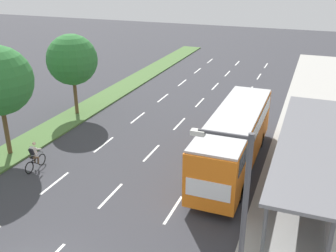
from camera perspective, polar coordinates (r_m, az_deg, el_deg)
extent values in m
cube|color=#4C7038|center=(35.12, -9.57, 3.93)|extent=(2.60, 52.00, 0.12)
cube|color=#ADAAA3|center=(30.55, 20.18, -0.02)|extent=(4.50, 52.00, 0.15)
cube|color=white|center=(22.41, -16.40, -8.09)|extent=(0.14, 2.51, 0.01)
cube|color=white|center=(26.27, -9.50, -2.72)|extent=(0.14, 2.51, 0.01)
cube|color=white|center=(30.57, -4.50, 1.23)|extent=(0.14, 2.51, 0.01)
cube|color=white|center=(35.17, -0.76, 4.18)|extent=(0.14, 2.51, 0.01)
cube|color=white|center=(39.94, 2.12, 6.42)|extent=(0.14, 2.51, 0.01)
cube|color=white|center=(44.85, 4.40, 8.17)|extent=(0.14, 2.51, 0.01)
cube|color=white|center=(49.84, 6.23, 9.56)|extent=(0.14, 2.51, 0.01)
cube|color=white|center=(20.65, -8.48, -10.15)|extent=(0.14, 2.51, 0.01)
cube|color=white|center=(24.79, -2.47, -4.01)|extent=(0.14, 2.51, 0.01)
cube|color=white|center=(29.32, 1.69, 0.34)|extent=(0.14, 2.51, 0.01)
cube|color=white|center=(34.08, 4.72, 3.50)|extent=(0.14, 2.51, 0.01)
cube|color=white|center=(38.99, 7.01, 5.86)|extent=(0.14, 2.51, 0.01)
cube|color=white|center=(44.00, 8.79, 7.69)|extent=(0.14, 2.51, 0.01)
cube|color=white|center=(49.08, 10.22, 9.14)|extent=(0.14, 2.51, 0.01)
cube|color=white|center=(19.38, 0.80, -12.28)|extent=(0.14, 2.51, 0.01)
cube|color=white|center=(23.74, 5.33, -5.36)|extent=(0.14, 2.51, 0.01)
cube|color=white|center=(28.43, 8.35, -0.63)|extent=(0.14, 2.51, 0.01)
cube|color=white|center=(33.32, 10.49, 2.74)|extent=(0.14, 2.51, 0.01)
cube|color=white|center=(38.33, 12.09, 5.24)|extent=(0.14, 2.51, 0.01)
cube|color=white|center=(43.42, 13.32, 7.15)|extent=(0.14, 2.51, 0.01)
cube|color=white|center=(48.56, 14.30, 8.66)|extent=(0.14, 2.51, 0.01)
cube|color=gray|center=(22.05, 19.17, -8.41)|extent=(2.60, 13.25, 0.10)
cylinder|color=#56565B|center=(15.98, 14.06, -14.82)|extent=(0.16, 0.16, 2.60)
cylinder|color=#56565B|center=(27.29, 17.87, 0.97)|extent=(0.16, 0.16, 2.60)
cylinder|color=#56565B|center=(16.02, 22.75, -16.00)|extent=(0.16, 0.16, 2.60)
cylinder|color=#56565B|center=(27.31, 22.77, 0.28)|extent=(0.16, 0.16, 2.60)
cube|color=gray|center=(21.46, 22.92, -5.74)|extent=(0.10, 12.58, 2.34)
cube|color=slate|center=(20.84, 20.12, -1.93)|extent=(2.90, 13.65, 0.16)
cube|color=orange|center=(22.64, 9.80, -1.85)|extent=(2.50, 11.20, 2.80)
cube|color=#2D3D4C|center=(22.31, 9.94, 0.14)|extent=(2.54, 10.30, 0.90)
cube|color=#B7B7B7|center=(22.09, 10.05, 1.60)|extent=(2.45, 10.98, 0.12)
cube|color=#2D3D4C|center=(27.69, 12.30, 3.31)|extent=(2.25, 0.06, 1.54)
cube|color=white|center=(17.87, 5.91, -9.41)|extent=(2.12, 0.04, 0.90)
cylinder|color=black|center=(26.50, 8.87, -1.27)|extent=(0.30, 1.00, 1.00)
cylinder|color=black|center=(26.18, 13.56, -1.95)|extent=(0.30, 1.00, 1.00)
cylinder|color=black|center=(20.49, 4.44, -8.61)|extent=(0.30, 1.00, 1.00)
cylinder|color=black|center=(20.08, 10.54, -9.67)|extent=(0.30, 1.00, 1.00)
torus|color=black|center=(24.40, -18.21, -4.73)|extent=(0.06, 0.72, 0.72)
torus|color=black|center=(23.68, -19.85, -5.83)|extent=(0.06, 0.72, 0.72)
cylinder|color=black|center=(23.91, -19.10, -4.68)|extent=(0.05, 0.94, 0.05)
cylinder|color=black|center=(23.93, -19.19, -5.16)|extent=(0.05, 0.57, 0.42)
cylinder|color=black|center=(23.77, -19.41, -4.83)|extent=(0.04, 0.04, 0.40)
cube|color=black|center=(23.69, -19.47, -4.40)|extent=(0.12, 0.24, 0.06)
cylinder|color=black|center=(24.13, -18.44, -3.62)|extent=(0.46, 0.04, 0.04)
cube|color=silver|center=(23.67, -19.29, -3.51)|extent=(0.30, 0.36, 0.59)
cube|color=black|center=(23.55, -19.55, -3.62)|extent=(0.26, 0.26, 0.42)
sphere|color=beige|center=(23.58, -19.24, -2.48)|extent=(0.20, 0.20, 0.20)
cylinder|color=brown|center=(23.89, -19.44, -4.35)|extent=(0.12, 0.42, 0.25)
cylinder|color=brown|center=(24.11, -19.11, -4.74)|extent=(0.10, 0.17, 0.41)
cylinder|color=brown|center=(23.74, -18.99, -4.46)|extent=(0.12, 0.42, 0.25)
cylinder|color=brown|center=(23.97, -18.66, -4.85)|extent=(0.10, 0.17, 0.41)
cylinder|color=silver|center=(23.90, -19.29, -3.12)|extent=(0.09, 0.47, 0.28)
cylinder|color=silver|center=(23.69, -18.66, -3.26)|extent=(0.09, 0.47, 0.28)
cylinder|color=brown|center=(25.90, -22.83, -0.51)|extent=(0.28, 0.28, 3.18)
cylinder|color=brown|center=(31.53, -13.53, 4.35)|extent=(0.28, 0.28, 2.90)
sphere|color=#2D7533|center=(30.78, -14.02, 9.51)|extent=(3.90, 3.90, 3.90)
cylinder|color=#4C4C51|center=(12.90, 11.07, -14.45)|extent=(0.18, 0.18, 6.50)
cylinder|color=#4C4C51|center=(11.46, 8.30, -1.22)|extent=(1.60, 0.12, 0.12)
cube|color=silver|center=(11.67, 4.46, -0.97)|extent=(0.44, 0.24, 0.16)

